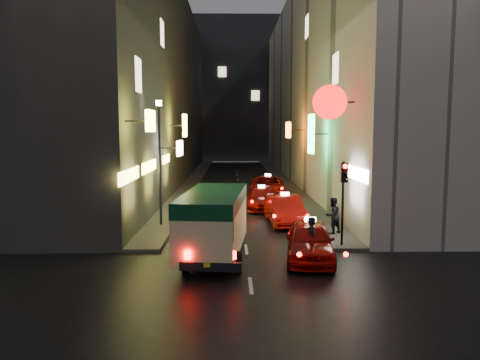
{
  "coord_description": "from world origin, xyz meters",
  "views": [
    {
      "loc": [
        -0.6,
        -10.46,
        4.97
      ],
      "look_at": [
        -0.18,
        13.0,
        2.41
      ],
      "focal_mm": 35.0,
      "sensor_mm": 36.0,
      "label": 1
    }
  ],
  "objects": [
    {
      "name": "traffic_light",
      "position": [
        4.0,
        8.47,
        2.69
      ],
      "size": [
        0.26,
        0.43,
        3.5
      ],
      "color": "black",
      "rests_on": "sidewalk_right"
    },
    {
      "name": "sidewalk_left",
      "position": [
        -4.25,
        34.0,
        0.07
      ],
      "size": [
        1.5,
        52.0,
        0.15
      ],
      "primitive_type": "cube",
      "color": "#4D4B48",
      "rests_on": "ground"
    },
    {
      "name": "taxi_near",
      "position": [
        2.37,
        6.89,
        0.87
      ],
      "size": [
        2.9,
        5.68,
        1.9
      ],
      "color": "maroon",
      "rests_on": "ground"
    },
    {
      "name": "building_far",
      "position": [
        0.0,
        66.0,
        11.0
      ],
      "size": [
        30.0,
        10.0,
        22.0
      ],
      "primitive_type": "cube",
      "color": "#313136",
      "rests_on": "ground"
    },
    {
      "name": "minibus",
      "position": [
        -1.29,
        7.28,
        1.62
      ],
      "size": [
        2.69,
        6.17,
        2.57
      ],
      "color": "#F7DB9A",
      "rests_on": "ground"
    },
    {
      "name": "taxi_second",
      "position": [
        2.18,
        13.65,
        0.88
      ],
      "size": [
        2.69,
        5.72,
        1.94
      ],
      "color": "maroon",
      "rests_on": "ground"
    },
    {
      "name": "building_left",
      "position": [
        -8.0,
        33.99,
        9.0
      ],
      "size": [
        7.39,
        52.33,
        18.0
      ],
      "color": "#363431",
      "rests_on": "ground"
    },
    {
      "name": "ground",
      "position": [
        0.0,
        0.0,
        0.0
      ],
      "size": [
        120.0,
        120.0,
        0.0
      ],
      "primitive_type": "plane",
      "color": "black",
      "rests_on": "ground"
    },
    {
      "name": "taxi_far",
      "position": [
        2.08,
        23.89,
        0.88
      ],
      "size": [
        2.71,
        5.71,
        1.93
      ],
      "color": "maroon",
      "rests_on": "ground"
    },
    {
      "name": "pedestrian_sidewalk",
      "position": [
        4.07,
        10.77,
        1.1
      ],
      "size": [
        0.85,
        0.77,
        1.91
      ],
      "primitive_type": "imported",
      "rotation": [
        0.0,
        0.0,
        3.72
      ],
      "color": "black",
      "rests_on": "sidewalk_right"
    },
    {
      "name": "taxi_third",
      "position": [
        1.26,
        18.45,
        0.77
      ],
      "size": [
        2.14,
        4.91,
        1.71
      ],
      "color": "maroon",
      "rests_on": "ground"
    },
    {
      "name": "building_right",
      "position": [
        8.0,
        33.99,
        9.0
      ],
      "size": [
        7.91,
        52.0,
        18.0
      ],
      "color": "#B1ABA3",
      "rests_on": "ground"
    },
    {
      "name": "lamp_post",
      "position": [
        -4.2,
        13.0,
        3.72
      ],
      "size": [
        0.28,
        0.28,
        6.22
      ],
      "color": "black",
      "rests_on": "sidewalk_left"
    },
    {
      "name": "pedestrian_crossing",
      "position": [
        2.38,
        6.41,
        0.99
      ],
      "size": [
        0.5,
        0.7,
        1.99
      ],
      "primitive_type": "imported",
      "rotation": [
        0.0,
        0.0,
        1.7
      ],
      "color": "black",
      "rests_on": "ground"
    },
    {
      "name": "sidewalk_right",
      "position": [
        4.25,
        34.0,
        0.07
      ],
      "size": [
        1.5,
        52.0,
        0.15
      ],
      "primitive_type": "cube",
      "color": "#4D4B48",
      "rests_on": "ground"
    }
  ]
}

